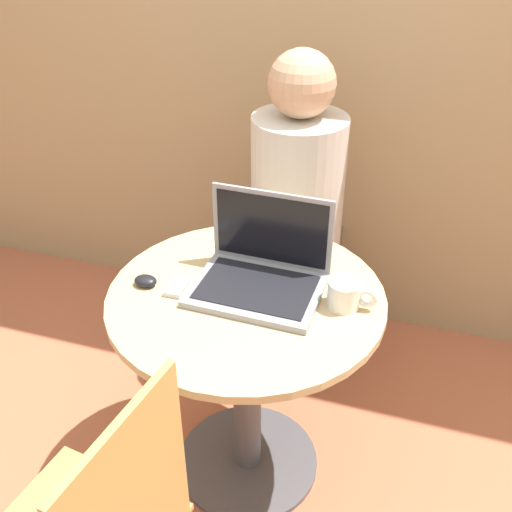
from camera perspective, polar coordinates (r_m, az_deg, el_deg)
ground_plane at (r=2.22m, az=-0.77°, el=-19.01°), size 12.00×12.00×0.00m
back_wall at (r=2.35m, az=6.97°, el=21.83°), size 7.00×0.05×2.60m
round_table at (r=1.84m, az=-0.89°, el=-9.04°), size 0.79×0.79×0.73m
laptop at (r=1.71m, az=0.53°, el=-1.37°), size 0.37×0.28×0.26m
cell_phone at (r=1.73m, az=-7.52°, el=-2.95°), size 0.05×0.09×0.02m
computer_mouse at (r=1.75m, az=-10.48°, el=-2.34°), size 0.07×0.05×0.03m
coffee_cup at (r=1.65m, az=8.55°, el=-3.62°), size 0.14×0.09×0.08m
person_seated at (r=2.32m, az=3.88°, el=1.62°), size 0.35×0.53×1.27m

